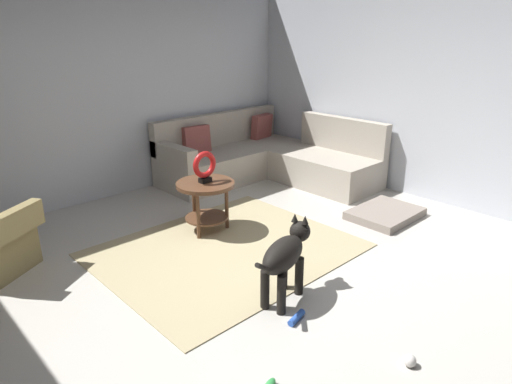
# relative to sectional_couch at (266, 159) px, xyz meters

# --- Properties ---
(ground_plane) EXTENTS (6.00, 6.00, 0.10)m
(ground_plane) POSITION_rel_sectional_couch_xyz_m (-1.99, -2.02, -0.34)
(ground_plane) COLOR beige
(wall_back) EXTENTS (6.00, 0.12, 2.70)m
(wall_back) POSITION_rel_sectional_couch_xyz_m (-1.99, 0.92, 1.06)
(wall_back) COLOR silver
(wall_back) RESTS_ON ground_plane
(wall_right) EXTENTS (0.12, 6.00, 2.70)m
(wall_right) POSITION_rel_sectional_couch_xyz_m (0.95, -2.02, 1.06)
(wall_right) COLOR silver
(wall_right) RESTS_ON ground_plane
(area_rug) EXTENTS (2.30, 1.90, 0.01)m
(area_rug) POSITION_rel_sectional_couch_xyz_m (-1.84, -1.32, -0.28)
(area_rug) COLOR tan
(area_rug) RESTS_ON ground_plane
(sectional_couch) EXTENTS (2.20, 2.25, 0.88)m
(sectional_couch) POSITION_rel_sectional_couch_xyz_m (0.00, 0.00, 0.00)
(sectional_couch) COLOR #B2A899
(sectional_couch) RESTS_ON ground_plane
(side_table) EXTENTS (0.60, 0.60, 0.54)m
(side_table) POSITION_rel_sectional_couch_xyz_m (-1.69, -0.83, 0.13)
(side_table) COLOR brown
(side_table) RESTS_ON ground_plane
(torus_sculpture) EXTENTS (0.28, 0.08, 0.33)m
(torus_sculpture) POSITION_rel_sectional_couch_xyz_m (-1.69, -0.83, 0.42)
(torus_sculpture) COLOR black
(torus_sculpture) RESTS_ON side_table
(dog_bed_mat) EXTENTS (0.80, 0.60, 0.09)m
(dog_bed_mat) POSITION_rel_sectional_couch_xyz_m (-0.01, -1.94, -0.24)
(dog_bed_mat) COLOR gray
(dog_bed_mat) RESTS_ON ground_plane
(dog) EXTENTS (0.83, 0.36, 0.63)m
(dog) POSITION_rel_sectional_couch_xyz_m (-2.03, -2.27, 0.09)
(dog) COLOR black
(dog) RESTS_ON ground_plane
(dog_toy_ball) EXTENTS (0.08, 0.08, 0.08)m
(dog_toy_ball) POSITION_rel_sectional_couch_xyz_m (-2.02, -3.34, -0.25)
(dog_toy_ball) COLOR silver
(dog_toy_ball) RESTS_ON ground_plane
(dog_toy_rope) EXTENTS (0.19, 0.09, 0.05)m
(dog_toy_rope) POSITION_rel_sectional_couch_xyz_m (-2.18, -2.53, -0.26)
(dog_toy_rope) COLOR blue
(dog_toy_rope) RESTS_ON ground_plane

